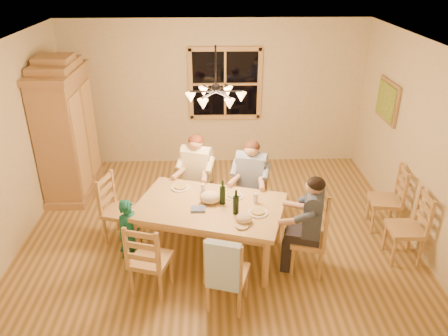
{
  "coord_description": "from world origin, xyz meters",
  "views": [
    {
      "loc": [
        -0.07,
        -5.34,
        3.68
      ],
      "look_at": [
        0.11,
        0.1,
        1.01
      ],
      "focal_mm": 35.0,
      "sensor_mm": 36.0,
      "label": 1
    }
  ],
  "objects_px": {
    "chair_end_left": "(122,221)",
    "adult_slate_man": "(312,213)",
    "adult_woman": "(196,166)",
    "chair_spare_front": "(403,239)",
    "chair_near_left": "(151,270)",
    "wine_bottle_a": "(223,192)",
    "chandelier": "(216,95)",
    "adult_plaid_man": "(251,173)",
    "child": "(130,234)",
    "chair_spare_back": "(383,209)",
    "chair_end_right": "(308,249)",
    "wine_bottle_b": "(236,202)",
    "armoire": "(67,133)",
    "chair_far_left": "(197,198)",
    "chair_far_right": "(250,205)",
    "chair_near_right": "(227,283)",
    "dining_table": "(210,211)"
  },
  "relations": [
    {
      "from": "chair_far_right",
      "to": "chair_end_left",
      "type": "relative_size",
      "value": 1.0
    },
    {
      "from": "adult_woman",
      "to": "dining_table",
      "type": "bearing_deg",
      "value": 117.9
    },
    {
      "from": "chair_end_right",
      "to": "adult_woman",
      "type": "distance_m",
      "value": 2.05
    },
    {
      "from": "chair_end_right",
      "to": "adult_plaid_man",
      "type": "bearing_deg",
      "value": 46.64
    },
    {
      "from": "chair_end_left",
      "to": "adult_woman",
      "type": "bearing_deg",
      "value": 136.74
    },
    {
      "from": "chair_spare_back",
      "to": "adult_woman",
      "type": "bearing_deg",
      "value": 89.46
    },
    {
      "from": "chair_end_left",
      "to": "child",
      "type": "distance_m",
      "value": 0.68
    },
    {
      "from": "wine_bottle_a",
      "to": "dining_table",
      "type": "bearing_deg",
      "value": -168.92
    },
    {
      "from": "chair_end_left",
      "to": "adult_slate_man",
      "type": "bearing_deg",
      "value": 90.0
    },
    {
      "from": "wine_bottle_a",
      "to": "child",
      "type": "height_order",
      "value": "wine_bottle_a"
    },
    {
      "from": "adult_plaid_man",
      "to": "wine_bottle_b",
      "type": "height_order",
      "value": "adult_plaid_man"
    },
    {
      "from": "adult_slate_man",
      "to": "chair_spare_back",
      "type": "relative_size",
      "value": 0.88
    },
    {
      "from": "adult_slate_man",
      "to": "chair_near_left",
      "type": "bearing_deg",
      "value": 116.57
    },
    {
      "from": "chair_end_right",
      "to": "child",
      "type": "distance_m",
      "value": 2.27
    },
    {
      "from": "chair_far_left",
      "to": "wine_bottle_b",
      "type": "distance_m",
      "value": 1.45
    },
    {
      "from": "chair_far_left",
      "to": "wine_bottle_a",
      "type": "relative_size",
      "value": 3.0
    },
    {
      "from": "adult_plaid_man",
      "to": "chair_spare_front",
      "type": "relative_size",
      "value": 0.88
    },
    {
      "from": "dining_table",
      "to": "chair_end_right",
      "type": "xyz_separation_m",
      "value": [
        1.24,
        -0.37,
        -0.36
      ]
    },
    {
      "from": "chair_end_left",
      "to": "wine_bottle_b",
      "type": "xyz_separation_m",
      "value": [
        1.57,
        -0.59,
        0.62
      ]
    },
    {
      "from": "chair_far_left",
      "to": "chair_near_left",
      "type": "distance_m",
      "value": 1.77
    },
    {
      "from": "chair_far_right",
      "to": "wine_bottle_b",
      "type": "bearing_deg",
      "value": 90.7
    },
    {
      "from": "chandelier",
      "to": "chair_far_left",
      "type": "xyz_separation_m",
      "value": [
        -0.29,
        0.5,
        -1.77
      ]
    },
    {
      "from": "armoire",
      "to": "adult_slate_man",
      "type": "distance_m",
      "value": 4.21
    },
    {
      "from": "chandelier",
      "to": "child",
      "type": "distance_m",
      "value": 2.07
    },
    {
      "from": "chair_far_right",
      "to": "adult_slate_man",
      "type": "distance_m",
      "value": 1.39
    },
    {
      "from": "chandelier",
      "to": "chair_far_right",
      "type": "relative_size",
      "value": 0.78
    },
    {
      "from": "adult_slate_man",
      "to": "chandelier",
      "type": "bearing_deg",
      "value": 70.03
    },
    {
      "from": "armoire",
      "to": "adult_woman",
      "type": "xyz_separation_m",
      "value": [
        2.13,
        -0.88,
        -0.22
      ]
    },
    {
      "from": "adult_woman",
      "to": "chair_spare_front",
      "type": "xyz_separation_m",
      "value": [
        2.74,
        -1.16,
        -0.54
      ]
    },
    {
      "from": "chandelier",
      "to": "adult_plaid_man",
      "type": "distance_m",
      "value": 1.36
    },
    {
      "from": "chair_near_left",
      "to": "wine_bottle_a",
      "type": "height_order",
      "value": "wine_bottle_a"
    },
    {
      "from": "chair_end_left",
      "to": "armoire",
      "type": "bearing_deg",
      "value": -127.42
    },
    {
      "from": "chair_far_left",
      "to": "chandelier",
      "type": "bearing_deg",
      "value": 137.09
    },
    {
      "from": "child",
      "to": "chair_spare_back",
      "type": "bearing_deg",
      "value": -33.97
    },
    {
      "from": "wine_bottle_b",
      "to": "chair_near_right",
      "type": "bearing_deg",
      "value": -99.86
    },
    {
      "from": "chair_near_right",
      "to": "adult_woman",
      "type": "relative_size",
      "value": 1.13
    },
    {
      "from": "chair_spare_front",
      "to": "chair_spare_back",
      "type": "xyz_separation_m",
      "value": [
        0.0,
        0.73,
        0.0
      ]
    },
    {
      "from": "chandelier",
      "to": "chair_end_left",
      "type": "bearing_deg",
      "value": -175.48
    },
    {
      "from": "armoire",
      "to": "chair_far_left",
      "type": "distance_m",
      "value": 2.42
    },
    {
      "from": "chair_near_left",
      "to": "chair_end_left",
      "type": "relative_size",
      "value": 1.0
    },
    {
      "from": "chandelier",
      "to": "child",
      "type": "bearing_deg",
      "value": -147.21
    },
    {
      "from": "dining_table",
      "to": "chair_near_left",
      "type": "xyz_separation_m",
      "value": [
        -0.7,
        -0.71,
        -0.36
      ]
    },
    {
      "from": "armoire",
      "to": "adult_slate_man",
      "type": "bearing_deg",
      "value": -32.04
    },
    {
      "from": "chair_far_right",
      "to": "chair_spare_front",
      "type": "height_order",
      "value": "same"
    },
    {
      "from": "dining_table",
      "to": "child",
      "type": "height_order",
      "value": "child"
    },
    {
      "from": "chair_end_left",
      "to": "adult_plaid_man",
      "type": "xyz_separation_m",
      "value": [
        1.85,
        0.37,
        0.54
      ]
    },
    {
      "from": "wine_bottle_b",
      "to": "dining_table",
      "type": "bearing_deg",
      "value": 146.75
    },
    {
      "from": "chair_end_right",
      "to": "wine_bottle_b",
      "type": "bearing_deg",
      "value": 96.92
    },
    {
      "from": "adult_slate_man",
      "to": "chair_spare_front",
      "type": "bearing_deg",
      "value": -65.04
    },
    {
      "from": "chair_near_left",
      "to": "wine_bottle_a",
      "type": "xyz_separation_m",
      "value": [
        0.87,
        0.75,
        0.62
      ]
    }
  ]
}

